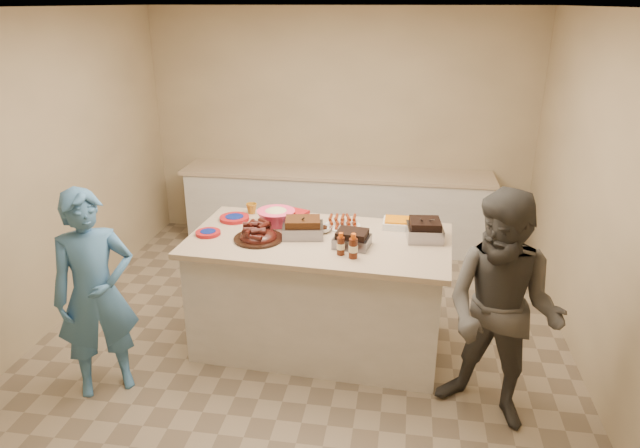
% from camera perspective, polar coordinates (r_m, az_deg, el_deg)
% --- Properties ---
extents(room, '(4.50, 5.00, 2.70)m').
position_cam_1_polar(room, '(5.02, -1.78, -11.68)').
color(room, tan).
rests_on(room, ground).
extents(back_counter, '(3.60, 0.64, 0.90)m').
position_cam_1_polar(back_counter, '(6.78, 1.57, 1.65)').
color(back_counter, silver).
rests_on(back_counter, ground).
extents(island, '(2.13, 1.21, 0.98)m').
position_cam_1_polar(island, '(5.00, -0.09, -11.82)').
color(island, silver).
rests_on(island, ground).
extents(rib_platter, '(0.39, 0.39, 0.16)m').
position_cam_1_polar(rib_platter, '(4.53, -6.17, -1.56)').
color(rib_platter, '#40120D').
rests_on(rib_platter, island).
extents(pulled_pork_tray, '(0.36, 0.29, 0.10)m').
position_cam_1_polar(pulled_pork_tray, '(4.58, -1.72, -1.22)').
color(pulled_pork_tray, '#47230F').
rests_on(pulled_pork_tray, island).
extents(brisket_tray, '(0.30, 0.26, 0.08)m').
position_cam_1_polar(brisket_tray, '(4.39, 3.21, -2.23)').
color(brisket_tray, black).
rests_on(brisket_tray, island).
extents(roasting_pan, '(0.30, 0.30, 0.11)m').
position_cam_1_polar(roasting_pan, '(4.59, 10.36, -1.49)').
color(roasting_pan, gray).
rests_on(roasting_pan, island).
extents(coleslaw_bowl, '(0.34, 0.34, 0.22)m').
position_cam_1_polar(coleslaw_bowl, '(4.82, -4.39, -0.08)').
color(coleslaw_bowl, '#FA3C66').
rests_on(coleslaw_bowl, island).
extents(sausage_plate, '(0.34, 0.34, 0.05)m').
position_cam_1_polar(sausage_plate, '(4.77, 2.28, -0.26)').
color(sausage_plate, silver).
rests_on(sausage_plate, island).
extents(mac_cheese_dish, '(0.29, 0.21, 0.08)m').
position_cam_1_polar(mac_cheese_dish, '(4.80, 8.04, -0.31)').
color(mac_cheese_dish, orange).
rests_on(mac_cheese_dish, island).
extents(bbq_bottle_a, '(0.06, 0.06, 0.17)m').
position_cam_1_polar(bbq_bottle_a, '(4.25, 2.07, -3.06)').
color(bbq_bottle_a, '#451A0B').
rests_on(bbq_bottle_a, island).
extents(bbq_bottle_b, '(0.07, 0.07, 0.19)m').
position_cam_1_polar(bbq_bottle_b, '(4.20, 3.32, -3.40)').
color(bbq_bottle_b, '#451A0B').
rests_on(bbq_bottle_b, island).
extents(mustard_bottle, '(0.05, 0.05, 0.12)m').
position_cam_1_polar(mustard_bottle, '(4.63, -1.51, -0.92)').
color(mustard_bottle, '#E9A809').
rests_on(mustard_bottle, island).
extents(sauce_bowl, '(0.15, 0.05, 0.14)m').
position_cam_1_polar(sauce_bowl, '(4.66, 0.28, -0.78)').
color(sauce_bowl, silver).
rests_on(sauce_bowl, island).
extents(plate_stack_large, '(0.27, 0.27, 0.03)m').
position_cam_1_polar(plate_stack_large, '(4.97, -8.54, 0.41)').
color(plate_stack_large, maroon).
rests_on(plate_stack_large, island).
extents(plate_stack_small, '(0.21, 0.21, 0.03)m').
position_cam_1_polar(plate_stack_small, '(4.69, -11.11, -1.04)').
color(plate_stack_small, maroon).
rests_on(plate_stack_small, island).
extents(plastic_cup, '(0.10, 0.10, 0.10)m').
position_cam_1_polar(plastic_cup, '(5.10, -6.84, 1.07)').
color(plastic_cup, '#A56B17').
rests_on(plastic_cup, island).
extents(basket_stack, '(0.21, 0.19, 0.09)m').
position_cam_1_polar(basket_stack, '(4.90, -2.28, 0.36)').
color(basket_stack, maroon).
rests_on(basket_stack, island).
extents(guest_blue, '(1.35, 1.62, 0.38)m').
position_cam_1_polar(guest_blue, '(4.80, -20.24, -14.89)').
color(guest_blue, teal).
rests_on(guest_blue, ground).
extents(guest_gray, '(1.49, 1.85, 0.63)m').
position_cam_1_polar(guest_gray, '(4.43, 16.48, -17.85)').
color(guest_gray, '#4C4A44').
rests_on(guest_gray, ground).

